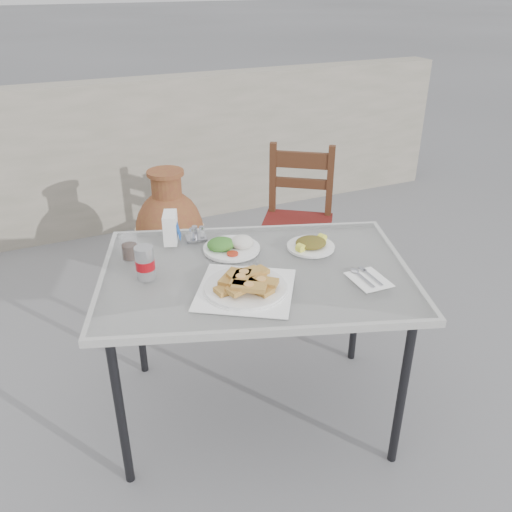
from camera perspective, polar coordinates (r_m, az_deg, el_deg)
name	(u,v)px	position (r m, az deg, el deg)	size (l,w,h in m)	color
ground	(235,417)	(2.77, -2.21, -16.58)	(80.00, 80.00, 0.00)	#5E5F61
cafe_table	(256,280)	(2.35, -0.02, -2.54)	(1.54, 1.27, 0.81)	black
pide_plate	(245,282)	(2.16, -1.12, -2.80)	(0.52, 0.52, 0.08)	white
salad_rice_plate	(231,245)	(2.47, -2.66, 1.13)	(0.26, 0.26, 0.07)	white
salad_chopped_plate	(311,244)	(2.50, 5.79, 1.25)	(0.22, 0.22, 0.05)	white
soda_can	(145,263)	(2.27, -11.60, -0.71)	(0.08, 0.08, 0.14)	silver
cola_glass	(130,248)	(2.45, -13.17, 0.79)	(0.08, 0.08, 0.11)	white
napkin_holder	(171,228)	(2.56, -8.99, 2.95)	(0.10, 0.13, 0.14)	white
condiment_caddy	(196,235)	(2.58, -6.31, 2.22)	(0.11, 0.09, 0.07)	#B6B5BC
cutlery_napkin	(366,278)	(2.30, 11.55, -2.25)	(0.14, 0.19, 0.01)	white
chair	(297,222)	(3.50, 4.37, 3.55)	(0.60, 0.60, 0.98)	#3D2410
terracotta_urn	(170,232)	(3.71, -9.04, 2.51)	(0.46, 0.46, 0.81)	brown
back_wall	(118,157)	(4.61, -14.34, 10.04)	(6.00, 0.25, 1.20)	#A29687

